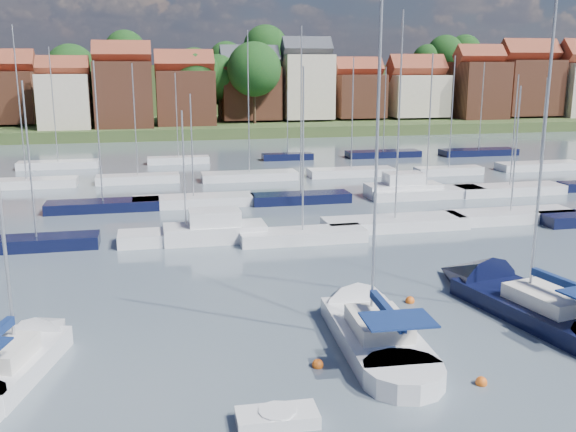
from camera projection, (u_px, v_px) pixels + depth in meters
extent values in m
plane|color=#4A5864|center=(247.00, 187.00, 64.78)|extent=(260.00, 260.00, 0.00)
cube|color=silver|center=(12.00, 370.00, 25.25)|extent=(4.06, 6.52, 1.20)
cone|color=silver|center=(52.00, 331.00, 28.94)|extent=(3.22, 3.52, 2.53)
cube|color=silver|center=(4.00, 352.00, 24.63)|extent=(2.38, 2.91, 0.70)
cylinder|color=#B2B2B7|center=(1.00, 214.00, 24.24)|extent=(0.14, 0.14, 11.23)
cube|color=silver|center=(374.00, 339.00, 28.12)|extent=(3.59, 7.82, 1.20)
cone|color=silver|center=(347.00, 300.00, 32.72)|extent=(3.38, 3.88, 3.19)
cylinder|color=silver|center=(403.00, 380.00, 24.44)|extent=(3.35, 3.35, 1.20)
cube|color=silver|center=(379.00, 323.00, 27.39)|extent=(2.40, 3.30, 0.70)
cylinder|color=#B2B2B7|center=(376.00, 163.00, 26.87)|extent=(0.14, 0.14, 14.18)
cylinder|color=#B2B2B7|center=(387.00, 314.00, 26.18)|extent=(0.32, 4.25, 0.10)
cube|color=navy|center=(387.00, 310.00, 26.14)|extent=(0.51, 4.05, 0.35)
cube|color=navy|center=(398.00, 320.00, 24.78)|extent=(2.81, 2.05, 0.08)
cube|color=black|center=(538.00, 312.00, 31.17)|extent=(5.39, 9.37, 1.20)
cone|color=black|center=(464.00, 278.00, 36.06)|extent=(4.46, 4.94, 3.67)
cube|color=silver|center=(549.00, 298.00, 30.41)|extent=(3.26, 4.12, 0.70)
cylinder|color=#B2B2B7|center=(545.00, 126.00, 29.66)|extent=(0.14, 0.14, 16.67)
cylinder|color=#B2B2B7|center=(571.00, 289.00, 29.12)|extent=(1.10, 4.81, 0.10)
cube|color=navy|center=(572.00, 285.00, 29.09)|extent=(1.24, 4.61, 0.35)
cube|color=silver|center=(277.00, 419.00, 21.85)|extent=(2.83, 1.37, 0.55)
cylinder|color=silver|center=(277.00, 415.00, 21.81)|extent=(1.30, 1.30, 0.35)
sphere|color=#D85914|center=(318.00, 367.00, 26.03)|extent=(0.47, 0.47, 0.47)
sphere|color=#D85914|center=(481.00, 385.00, 24.59)|extent=(0.45, 0.45, 0.45)
sphere|color=#D85914|center=(410.00, 303.00, 33.09)|extent=(0.47, 0.47, 0.47)
cube|color=black|center=(37.00, 244.00, 42.68)|extent=(8.01, 2.24, 1.00)
cylinder|color=#B2B2B7|center=(29.00, 161.00, 41.40)|extent=(0.12, 0.12, 10.16)
cube|color=silver|center=(186.00, 237.00, 44.37)|extent=(9.22, 2.58, 1.00)
cylinder|color=#B2B2B7|center=(184.00, 172.00, 43.32)|extent=(0.12, 0.12, 8.18)
cube|color=silver|center=(303.00, 237.00, 44.47)|extent=(8.78, 2.46, 1.00)
cylinder|color=#B2B2B7|center=(303.00, 150.00, 43.09)|extent=(0.12, 0.12, 11.06)
cube|color=silver|center=(395.00, 224.00, 47.99)|extent=(10.79, 3.02, 1.00)
cylinder|color=#B2B2B7|center=(399.00, 117.00, 46.17)|extent=(0.12, 0.12, 14.87)
cube|color=silver|center=(510.00, 217.00, 50.32)|extent=(10.13, 2.84, 1.00)
cylinder|color=#B2B2B7|center=(516.00, 150.00, 49.11)|extent=(0.12, 0.12, 9.59)
cube|color=silver|center=(215.00, 234.00, 44.55)|extent=(7.00, 2.60, 1.40)
cube|color=silver|center=(214.00, 219.00, 44.30)|extent=(3.50, 2.20, 1.30)
cube|color=black|center=(103.00, 207.00, 53.97)|extent=(9.30, 2.60, 1.00)
cylinder|color=#B2B2B7|center=(98.00, 132.00, 52.54)|extent=(0.12, 0.12, 11.48)
cube|color=silver|center=(194.00, 202.00, 55.88)|extent=(10.40, 2.91, 1.00)
cylinder|color=#B2B2B7|center=(192.00, 146.00, 54.76)|extent=(0.12, 0.12, 8.77)
cube|color=black|center=(301.00, 199.00, 57.12)|extent=(8.80, 2.46, 1.00)
cylinder|color=#B2B2B7|center=(301.00, 112.00, 55.36)|extent=(0.12, 0.12, 14.33)
cube|color=silver|center=(426.00, 194.00, 59.44)|extent=(10.73, 3.00, 1.00)
cylinder|color=#B2B2B7|center=(430.00, 122.00, 57.94)|extent=(0.12, 0.12, 12.14)
cube|color=silver|center=(509.00, 190.00, 60.98)|extent=(10.48, 2.93, 1.00)
cylinder|color=#B2B2B7|center=(514.00, 131.00, 59.69)|extent=(0.12, 0.12, 10.28)
cube|color=silver|center=(403.00, 191.00, 59.81)|extent=(7.00, 2.60, 1.40)
cube|color=silver|center=(403.00, 179.00, 59.56)|extent=(3.50, 2.20, 1.30)
cube|color=silver|center=(27.00, 184.00, 64.26)|extent=(9.71, 2.72, 1.00)
cylinder|color=#B2B2B7|center=(19.00, 104.00, 62.44)|extent=(0.12, 0.12, 14.88)
cube|color=silver|center=(138.00, 179.00, 66.77)|extent=(8.49, 2.38, 1.00)
cylinder|color=#B2B2B7|center=(135.00, 120.00, 65.36)|extent=(0.12, 0.12, 11.31)
cube|color=silver|center=(249.00, 177.00, 68.46)|extent=(10.16, 2.85, 1.00)
cylinder|color=#B2B2B7|center=(248.00, 103.00, 66.67)|extent=(0.12, 0.12, 14.59)
cube|color=silver|center=(351.00, 173.00, 70.90)|extent=(9.53, 2.67, 1.00)
cylinder|color=#B2B2B7|center=(352.00, 114.00, 69.42)|extent=(0.12, 0.12, 11.91)
cube|color=silver|center=(449.00, 171.00, 71.82)|extent=(7.62, 2.13, 1.00)
cylinder|color=#B2B2B7|center=(452.00, 112.00, 70.32)|extent=(0.12, 0.12, 12.13)
cube|color=silver|center=(539.00, 166.00, 75.32)|extent=(10.17, 2.85, 1.00)
cylinder|color=#B2B2B7|center=(544.00, 121.00, 74.09)|extent=(0.12, 0.12, 9.73)
cube|color=silver|center=(58.00, 165.00, 76.31)|extent=(9.24, 2.59, 1.00)
cylinder|color=#B2B2B7|center=(53.00, 105.00, 74.69)|extent=(0.12, 0.12, 13.17)
cube|color=silver|center=(178.00, 161.00, 79.92)|extent=(7.57, 2.12, 1.00)
cylinder|color=#B2B2B7|center=(177.00, 115.00, 78.63)|extent=(0.12, 0.12, 10.24)
cube|color=black|center=(288.00, 157.00, 82.94)|extent=(6.58, 1.84, 1.00)
cylinder|color=#B2B2B7|center=(287.00, 122.00, 81.91)|extent=(0.12, 0.12, 8.01)
cube|color=black|center=(383.00, 154.00, 85.55)|extent=(9.92, 2.78, 1.00)
cylinder|color=#B2B2B7|center=(385.00, 109.00, 84.18)|extent=(0.12, 0.12, 10.92)
cube|color=black|center=(478.00, 153.00, 87.29)|extent=(10.55, 2.95, 1.00)
cylinder|color=#B2B2B7|center=(482.00, 106.00, 85.86)|extent=(0.12, 0.12, 11.51)
cube|color=#404E27|center=(194.00, 121.00, 137.99)|extent=(200.00, 70.00, 3.00)
cube|color=#404E27|center=(186.00, 94.00, 160.70)|extent=(200.00, 60.00, 14.00)
cube|color=brown|center=(6.00, 97.00, 111.39)|extent=(10.37, 9.97, 8.73)
cube|color=brown|center=(2.00, 64.00, 110.09)|extent=(10.57, 5.13, 5.13)
cube|color=beige|center=(65.00, 102.00, 105.37)|extent=(8.09, 8.80, 8.96)
cube|color=brown|center=(63.00, 68.00, 104.11)|extent=(8.25, 4.00, 4.00)
cube|color=brown|center=(124.00, 95.00, 107.95)|extent=(9.36, 10.17, 10.97)
cube|color=brown|center=(122.00, 54.00, 106.43)|extent=(9.54, 4.63, 4.63)
cube|color=brown|center=(185.00, 98.00, 111.86)|extent=(9.90, 8.56, 9.42)
cube|color=brown|center=(184.00, 64.00, 110.50)|extent=(10.10, 4.90, 4.90)
cube|color=brown|center=(250.00, 93.00, 118.96)|extent=(10.59, 8.93, 9.49)
cube|color=#383A42|center=(249.00, 59.00, 117.57)|extent=(10.80, 5.24, 5.24)
cube|color=beige|center=(306.00, 87.00, 120.07)|extent=(9.01, 8.61, 11.65)
cube|color=#383A42|center=(307.00, 49.00, 118.48)|extent=(9.19, 4.46, 4.46)
cube|color=brown|center=(357.00, 96.00, 123.77)|extent=(9.10, 9.34, 8.00)
cube|color=brown|center=(358.00, 69.00, 122.60)|extent=(9.28, 4.50, 4.50)
cube|color=beige|center=(415.00, 96.00, 125.81)|extent=(10.86, 9.59, 7.88)
cube|color=brown|center=(417.00, 68.00, 124.60)|extent=(11.07, 5.37, 5.37)
cube|color=brown|center=(477.00, 91.00, 125.47)|extent=(9.18, 9.96, 10.97)
cube|color=brown|center=(480.00, 56.00, 123.95)|extent=(9.36, 4.54, 4.54)
cube|color=brown|center=(526.00, 88.00, 128.92)|extent=(11.39, 9.67, 10.76)
cube|color=brown|center=(529.00, 53.00, 127.37)|extent=(11.62, 5.64, 5.64)
cylinder|color=#382619|center=(443.00, 81.00, 146.30)|extent=(0.50, 0.50, 4.47)
sphere|color=#1F4816|center=(445.00, 53.00, 144.91)|extent=(8.18, 8.18, 8.18)
cylinder|color=#382619|center=(220.00, 111.00, 117.84)|extent=(0.50, 0.50, 4.46)
sphere|color=#1F4816|center=(219.00, 77.00, 116.45)|extent=(8.15, 8.15, 8.15)
cylinder|color=#382619|center=(266.00, 82.00, 136.04)|extent=(0.50, 0.50, 5.15)
sphere|color=#1F4816|center=(266.00, 48.00, 134.44)|extent=(9.41, 9.41, 9.41)
cylinder|color=#382619|center=(127.00, 81.00, 132.64)|extent=(0.50, 0.50, 4.56)
sphere|color=#1F4816|center=(125.00, 51.00, 131.22)|extent=(8.34, 8.34, 8.34)
cylinder|color=#382619|center=(74.00, 107.00, 121.16)|extent=(0.50, 0.50, 5.15)
sphere|color=#1F4816|center=(71.00, 70.00, 119.56)|extent=(9.42, 9.42, 9.42)
cylinder|color=#382619|center=(267.00, 109.00, 128.37)|extent=(0.50, 0.50, 3.77)
sphere|color=#1F4816|center=(267.00, 83.00, 127.20)|extent=(6.89, 6.89, 6.89)
cylinder|color=#382619|center=(255.00, 110.00, 114.14)|extent=(0.50, 0.50, 5.21)
sphere|color=#1F4816|center=(254.00, 69.00, 112.52)|extent=(9.53, 9.53, 9.53)
cylinder|color=#382619|center=(494.00, 108.00, 135.39)|extent=(0.50, 0.50, 2.97)
sphere|color=#1F4816|center=(495.00, 89.00, 134.46)|extent=(5.44, 5.44, 5.44)
cylinder|color=#382619|center=(196.00, 111.00, 114.78)|extent=(0.50, 0.50, 4.84)
sphere|color=#1F4816|center=(195.00, 73.00, 113.27)|extent=(8.85, 8.85, 8.85)
cylinder|color=#382619|center=(426.00, 82.00, 145.74)|extent=(0.50, 0.50, 3.72)
sphere|color=#1F4816|center=(427.00, 60.00, 144.59)|extent=(6.80, 6.80, 6.80)
cylinder|color=#382619|center=(477.00, 109.00, 126.52)|extent=(0.50, 0.50, 4.05)
sphere|color=#1F4816|center=(479.00, 80.00, 125.26)|extent=(7.40, 7.40, 7.40)
cylinder|color=#382619|center=(227.00, 85.00, 134.11)|extent=(0.50, 0.50, 3.93)
sphere|color=#1F4816|center=(226.00, 59.00, 132.89)|extent=(7.19, 7.19, 7.19)
cylinder|color=#382619|center=(354.00, 109.00, 127.51)|extent=(0.50, 0.50, 3.82)
sphere|color=#1F4816|center=(355.00, 82.00, 126.32)|extent=(6.99, 6.99, 6.99)
cylinder|color=#382619|center=(102.00, 116.00, 111.00)|extent=(0.50, 0.50, 3.48)
sphere|color=#1F4816|center=(100.00, 88.00, 109.92)|extent=(6.37, 6.37, 6.37)
cylinder|color=#382619|center=(472.00, 108.00, 135.61)|extent=(0.50, 0.50, 2.99)
sphere|color=#1F4816|center=(473.00, 89.00, 134.68)|extent=(5.46, 5.46, 5.46)
cylinder|color=#382619|center=(219.00, 113.00, 120.97)|extent=(0.50, 0.50, 3.25)
sphere|color=#1F4816|center=(219.00, 89.00, 119.96)|extent=(5.94, 5.94, 5.94)
cylinder|color=#382619|center=(183.00, 113.00, 121.24)|extent=(0.50, 0.50, 2.98)
sphere|color=#1F4816|center=(182.00, 92.00, 120.32)|extent=(5.46, 5.46, 5.46)
cylinder|color=#382619|center=(463.00, 76.00, 153.66)|extent=(0.50, 0.50, 4.29)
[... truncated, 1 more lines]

